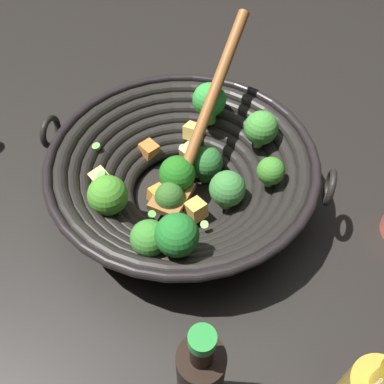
% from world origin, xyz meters
% --- Properties ---
extents(ground_plane, '(4.00, 4.00, 0.00)m').
position_xyz_m(ground_plane, '(0.00, 0.00, 0.00)').
color(ground_plane, black).
extents(wok, '(0.44, 0.43, 0.23)m').
position_xyz_m(wok, '(-0.00, 0.00, 0.07)').
color(wok, black).
rests_on(wok, ground).
extents(soy_sauce_bottle, '(0.05, 0.05, 0.20)m').
position_xyz_m(soy_sauce_bottle, '(-0.16, 0.27, 0.08)').
color(soy_sauce_bottle, black).
rests_on(soy_sauce_bottle, ground).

